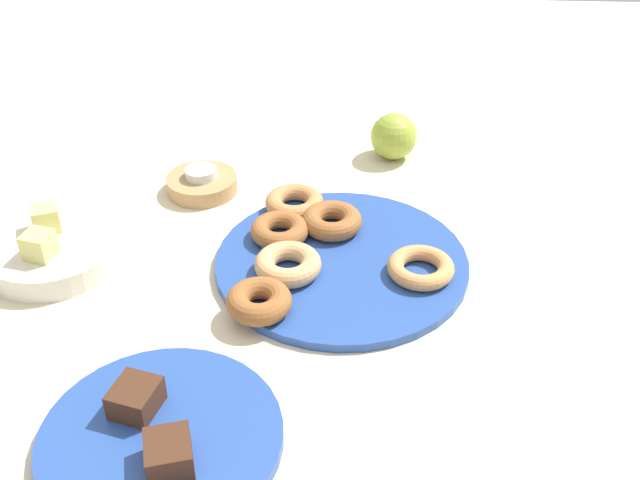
{
  "coord_description": "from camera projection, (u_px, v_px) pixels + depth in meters",
  "views": [
    {
      "loc": [
        -0.84,
        -0.02,
        0.63
      ],
      "look_at": [
        0.0,
        0.03,
        0.04
      ],
      "focal_mm": 42.5,
      "sensor_mm": 36.0,
      "label": 1
    }
  ],
  "objects": [
    {
      "name": "ground_plane",
      "position": [
        342.0,
        266.0,
        1.05
      ],
      "size": [
        2.4,
        2.4,
        0.0
      ],
      "primitive_type": "plane",
      "color": "beige"
    },
    {
      "name": "donut_plate",
      "position": [
        342.0,
        262.0,
        1.04
      ],
      "size": [
        0.35,
        0.35,
        0.01
      ],
      "primitive_type": "cylinder",
      "color": "#284C9E",
      "rests_on": "ground_plane"
    },
    {
      "name": "donut_0",
      "position": [
        288.0,
        264.0,
        1.01
      ],
      "size": [
        0.1,
        0.1,
        0.03
      ],
      "primitive_type": "torus",
      "rotation": [
        0.0,
        0.0,
        1.66
      ],
      "color": "tan",
      "rests_on": "donut_plate"
    },
    {
      "name": "donut_1",
      "position": [
        421.0,
        268.0,
        1.0
      ],
      "size": [
        0.12,
        0.12,
        0.02
      ],
      "primitive_type": "torus",
      "rotation": [
        0.0,
        0.0,
        2.65
      ],
      "color": "tan",
      "rests_on": "donut_plate"
    },
    {
      "name": "donut_2",
      "position": [
        294.0,
        203.0,
        1.13
      ],
      "size": [
        0.12,
        0.12,
        0.03
      ],
      "primitive_type": "torus",
      "rotation": [
        0.0,
        0.0,
        0.98
      ],
      "color": "#C6844C",
      "rests_on": "donut_plate"
    },
    {
      "name": "donut_3",
      "position": [
        259.0,
        301.0,
        0.94
      ],
      "size": [
        0.09,
        0.09,
        0.03
      ],
      "primitive_type": "torus",
      "rotation": [
        0.0,
        0.0,
        3.21
      ],
      "color": "#995B2D",
      "rests_on": "donut_plate"
    },
    {
      "name": "donut_4",
      "position": [
        332.0,
        221.0,
        1.09
      ],
      "size": [
        0.09,
        0.09,
        0.03
      ],
      "primitive_type": "torus",
      "rotation": [
        0.0,
        0.0,
        0.04
      ],
      "color": "#995B2D",
      "rests_on": "donut_plate"
    },
    {
      "name": "donut_5",
      "position": [
        280.0,
        230.0,
        1.07
      ],
      "size": [
        0.1,
        0.1,
        0.03
      ],
      "primitive_type": "torus",
      "rotation": [
        0.0,
        0.0,
        6.07
      ],
      "color": "#995B2D",
      "rests_on": "donut_plate"
    },
    {
      "name": "cake_plate",
      "position": [
        161.0,
        438.0,
        0.79
      ],
      "size": [
        0.26,
        0.26,
        0.01
      ],
      "primitive_type": "cylinder",
      "color": "#284C9E",
      "rests_on": "ground_plane"
    },
    {
      "name": "brownie_near",
      "position": [
        169.0,
        454.0,
        0.75
      ],
      "size": [
        0.06,
        0.06,
        0.03
      ],
      "primitive_type": "cube",
      "rotation": [
        0.0,
        0.0,
        0.28
      ],
      "color": "#472819",
      "rests_on": "cake_plate"
    },
    {
      "name": "brownie_far",
      "position": [
        136.0,
        398.0,
        0.81
      ],
      "size": [
        0.06,
        0.06,
        0.03
      ],
      "primitive_type": "cube",
      "rotation": [
        0.0,
        0.0,
        -0.26
      ],
      "color": "#472819",
      "rests_on": "cake_plate"
    },
    {
      "name": "candle_holder",
      "position": [
        202.0,
        184.0,
        1.2
      ],
      "size": [
        0.11,
        0.11,
        0.03
      ],
      "primitive_type": "cylinder",
      "color": "tan",
      "rests_on": "ground_plane"
    },
    {
      "name": "tealight",
      "position": [
        201.0,
        173.0,
        1.19
      ],
      "size": [
        0.05,
        0.05,
        0.01
      ],
      "primitive_type": "cylinder",
      "color": "silver",
      "rests_on": "candle_holder"
    },
    {
      "name": "fruit_bowl",
      "position": [
        53.0,
        252.0,
        1.05
      ],
      "size": [
        0.18,
        0.18,
        0.03
      ],
      "primitive_type": "cylinder",
      "color": "silver",
      "rests_on": "ground_plane"
    },
    {
      "name": "melon_chunk_left",
      "position": [
        39.0,
        245.0,
        1.0
      ],
      "size": [
        0.04,
        0.04,
        0.04
      ],
      "primitive_type": "cube",
      "rotation": [
        0.0,
        0.0,
        -0.22
      ],
      "color": "#DBD67A",
      "rests_on": "fruit_bowl"
    },
    {
      "name": "melon_chunk_right",
      "position": [
        46.0,
        218.0,
        1.05
      ],
      "size": [
        0.05,
        0.05,
        0.04
      ],
      "primitive_type": "cube",
      "rotation": [
        0.0,
        0.0,
        0.4
      ],
      "color": "#DBD67A",
      "rests_on": "fruit_bowl"
    },
    {
      "name": "apple",
      "position": [
        394.0,
        136.0,
        1.28
      ],
      "size": [
        0.08,
        0.08,
        0.08
      ],
      "primitive_type": "sphere",
      "color": "#93AD38",
      "rests_on": "ground_plane"
    }
  ]
}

